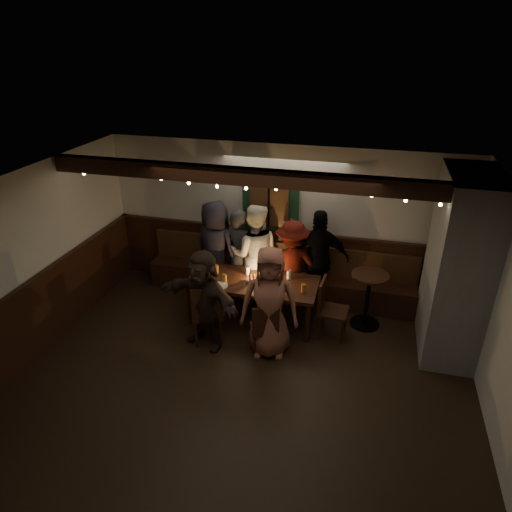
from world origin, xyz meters
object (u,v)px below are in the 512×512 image
(chair_near_left, at_px, (207,311))
(person_c, at_px, (255,254))
(high_top, at_px, (368,293))
(person_a, at_px, (216,249))
(person_b, at_px, (240,255))
(person_g, at_px, (269,303))
(chair_end, at_px, (328,305))
(person_d, at_px, (292,264))
(person_e, at_px, (319,259))
(person_f, at_px, (204,300))
(dining_table, at_px, (253,284))
(chair_near_right, at_px, (265,327))

(chair_near_left, distance_m, person_c, 1.46)
(high_top, bearing_deg, person_a, 172.30)
(person_b, relative_size, person_g, 0.98)
(chair_end, xyz_separation_m, high_top, (0.56, 0.41, 0.05))
(chair_near_left, distance_m, person_d, 1.70)
(person_a, xyz_separation_m, person_e, (1.74, 0.10, -0.01))
(person_b, height_order, person_g, person_g)
(chair_end, xyz_separation_m, person_f, (-1.70, -0.68, 0.24))
(person_a, bearing_deg, person_f, 122.39)
(dining_table, xyz_separation_m, chair_end, (1.19, -0.09, -0.13))
(person_b, xyz_separation_m, person_d, (0.89, 0.01, -0.06))
(high_top, bearing_deg, chair_near_right, -140.68)
(chair_end, distance_m, person_d, 1.03)
(chair_end, relative_size, high_top, 1.03)
(high_top, xyz_separation_m, person_a, (-2.58, 0.35, 0.28))
(person_c, bearing_deg, person_b, -8.01)
(person_g, bearing_deg, person_a, 123.06)
(person_a, bearing_deg, person_c, -162.80)
(chair_near_left, distance_m, person_a, 1.49)
(person_e, bearing_deg, person_f, 37.02)
(person_b, relative_size, person_e, 0.97)
(chair_end, xyz_separation_m, person_g, (-0.75, -0.63, 0.30))
(dining_table, bearing_deg, person_c, 102.18)
(person_a, relative_size, person_e, 1.02)
(high_top, xyz_separation_m, person_b, (-2.14, 0.30, 0.24))
(chair_end, height_order, high_top, chair_end)
(chair_near_right, xyz_separation_m, person_e, (0.53, 1.56, 0.37))
(person_d, distance_m, person_f, 1.73)
(person_c, bearing_deg, person_d, 169.07)
(person_e, bearing_deg, person_d, 8.29)
(person_d, bearing_deg, chair_near_left, 37.81)
(dining_table, distance_m, person_b, 0.76)
(high_top, relative_size, person_f, 0.59)
(chair_near_right, xyz_separation_m, person_g, (0.05, 0.07, 0.36))
(chair_near_left, height_order, chair_end, chair_near_left)
(chair_near_left, xyz_separation_m, person_g, (0.92, 0.02, 0.27))
(chair_near_left, bearing_deg, person_a, 103.65)
(person_b, height_order, person_e, person_e)
(person_e, bearing_deg, person_a, -6.88)
(person_a, bearing_deg, chair_end, 179.39)
(person_c, distance_m, person_e, 1.06)
(person_b, distance_m, person_g, 1.58)
(dining_table, xyz_separation_m, chair_near_left, (-0.49, -0.74, -0.10))
(dining_table, relative_size, person_a, 1.18)
(chair_end, height_order, person_f, person_f)
(person_a, height_order, person_e, person_a)
(high_top, relative_size, person_d, 0.60)
(chair_near_right, xyz_separation_m, person_a, (-1.22, 1.46, 0.38))
(chair_near_left, relative_size, person_a, 0.58)
(person_b, height_order, person_f, person_b)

